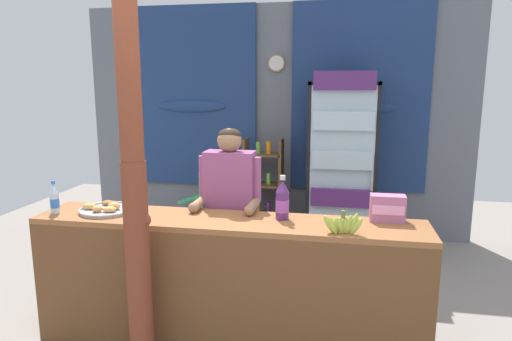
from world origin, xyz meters
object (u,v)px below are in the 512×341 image
object	(u,v)px
stall_counter	(224,276)
pastry_tray	(107,209)
banana_bunch	(343,225)
snack_box_wafer	(387,208)
plastic_lawn_chair	(207,205)
soda_bottle_water	(54,199)
timber_post	(133,171)
bottle_shelf_rack	(263,187)
soda_bottle_grape_soda	(282,201)
drink_fridge	(342,155)
shopkeeper	(230,202)

from	to	relation	value
stall_counter	pastry_tray	world-z (taller)	pastry_tray
pastry_tray	stall_counter	bearing A→B (deg)	-7.93
banana_bunch	snack_box_wafer	bearing A→B (deg)	47.35
plastic_lawn_chair	soda_bottle_water	world-z (taller)	soda_bottle_water
timber_post	banana_bunch	distance (m)	1.38
snack_box_wafer	plastic_lawn_chair	bearing A→B (deg)	135.57
snack_box_wafer	bottle_shelf_rack	bearing A→B (deg)	119.92
snack_box_wafer	pastry_tray	xyz separation A→B (m)	(-2.06, -0.14, -0.07)
stall_counter	pastry_tray	bearing A→B (deg)	172.07
stall_counter	soda_bottle_grape_soda	xyz separation A→B (m)	(0.38, 0.18, 0.52)
snack_box_wafer	timber_post	bearing A→B (deg)	-160.78
timber_post	bottle_shelf_rack	world-z (taller)	timber_post
bottle_shelf_rack	plastic_lawn_chair	world-z (taller)	bottle_shelf_rack
banana_bunch	stall_counter	bearing A→B (deg)	175.39
soda_bottle_grape_soda	snack_box_wafer	world-z (taller)	soda_bottle_grape_soda
soda_bottle_water	pastry_tray	distance (m)	0.38
stall_counter	snack_box_wafer	bearing A→B (deg)	13.53
stall_counter	snack_box_wafer	world-z (taller)	snack_box_wafer
timber_post	pastry_tray	bearing A→B (deg)	135.92
timber_post	stall_counter	bearing A→B (deg)	30.45
soda_bottle_water	banana_bunch	xyz separation A→B (m)	(2.11, -0.09, -0.05)
bottle_shelf_rack	snack_box_wafer	distance (m)	2.54
soda_bottle_grape_soda	drink_fridge	bearing A→B (deg)	78.76
banana_bunch	shopkeeper	bearing A→B (deg)	148.09
shopkeeper	banana_bunch	world-z (taller)	shopkeeper
soda_bottle_water	snack_box_wafer	size ratio (longest dim) A/B	1.03
bottle_shelf_rack	plastic_lawn_chair	xyz separation A→B (m)	(-0.61, -0.34, -0.17)
soda_bottle_water	drink_fridge	bearing A→B (deg)	47.05
pastry_tray	soda_bottle_water	bearing A→B (deg)	-163.25
plastic_lawn_chair	soda_bottle_water	xyz separation A→B (m)	(-0.55, -2.07, 0.57)
drink_fridge	soda_bottle_grape_soda	xyz separation A→B (m)	(-0.42, -2.10, -0.02)
timber_post	plastic_lawn_chair	size ratio (longest dim) A/B	3.33
timber_post	shopkeeper	bearing A→B (deg)	61.16
stall_counter	banana_bunch	xyz separation A→B (m)	(0.81, -0.07, 0.44)
soda_bottle_grape_soda	snack_box_wafer	bearing A→B (deg)	6.74
soda_bottle_grape_soda	banana_bunch	world-z (taller)	soda_bottle_grape_soda
timber_post	drink_fridge	bearing A→B (deg)	63.16
stall_counter	timber_post	distance (m)	0.99
drink_fridge	soda_bottle_water	distance (m)	3.09
plastic_lawn_chair	pastry_tray	bearing A→B (deg)	-95.66
bottle_shelf_rack	shopkeeper	size ratio (longest dim) A/B	0.80
plastic_lawn_chair	shopkeeper	bearing A→B (deg)	-67.25
drink_fridge	bottle_shelf_rack	bearing A→B (deg)	170.64
drink_fridge	bottle_shelf_rack	xyz separation A→B (m)	(-0.94, 0.15, -0.46)
soda_bottle_grape_soda	pastry_tray	world-z (taller)	soda_bottle_grape_soda
drink_fridge	plastic_lawn_chair	world-z (taller)	drink_fridge
timber_post	pastry_tray	xyz separation A→B (m)	(-0.44, 0.43, -0.39)
stall_counter	pastry_tray	size ratio (longest dim) A/B	6.87
bottle_shelf_rack	timber_post	bearing A→B (deg)	-97.66
snack_box_wafer	pastry_tray	size ratio (longest dim) A/B	0.58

